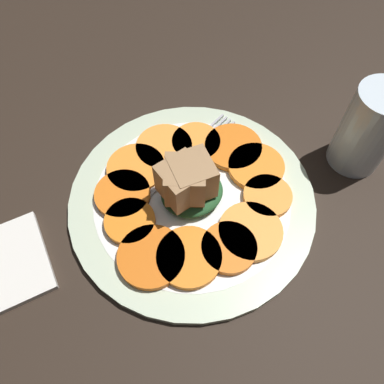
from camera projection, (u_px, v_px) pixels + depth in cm
name	position (u px, v px, depth cm)	size (l,w,h in cm)	color
table_slab	(192.00, 205.00, 48.19)	(120.00, 120.00, 2.00)	black
plate	(192.00, 199.00, 46.90)	(30.59, 30.59, 1.05)	beige
carrot_slice_0	(229.00, 248.00, 42.34)	(6.36, 6.36, 0.86)	orange
carrot_slice_1	(250.00, 231.00, 43.41)	(7.50, 7.50, 0.86)	#F99539
carrot_slice_2	(267.00, 196.00, 45.91)	(6.00, 6.00, 0.86)	orange
carrot_slice_3	(256.00, 166.00, 48.24)	(7.27, 7.27, 0.86)	orange
carrot_slice_4	(233.00, 147.00, 49.90)	(7.63, 7.63, 0.86)	orange
carrot_slice_5	(196.00, 142.00, 50.33)	(6.53, 6.53, 0.86)	orange
carrot_slice_6	(162.00, 148.00, 49.81)	(7.51, 7.51, 0.86)	orange
carrot_slice_7	(136.00, 168.00, 48.10)	(7.49, 7.49, 0.86)	orange
carrot_slice_8	(123.00, 194.00, 46.06)	(6.88, 6.88, 0.86)	orange
carrot_slice_9	(130.00, 222.00, 44.02)	(6.02, 6.02, 0.86)	orange
carrot_slice_10	(151.00, 256.00, 41.78)	(7.62, 7.62, 0.86)	#D66114
carrot_slice_11	(189.00, 257.00, 41.75)	(7.38, 7.38, 0.86)	orange
center_pile	(188.00, 184.00, 43.33)	(7.85, 6.95, 6.64)	#235128
fork	(188.00, 156.00, 49.41)	(17.63, 8.61, 0.40)	#B2B2B7
water_glass	(368.00, 130.00, 45.91)	(6.77, 6.77, 11.62)	silver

